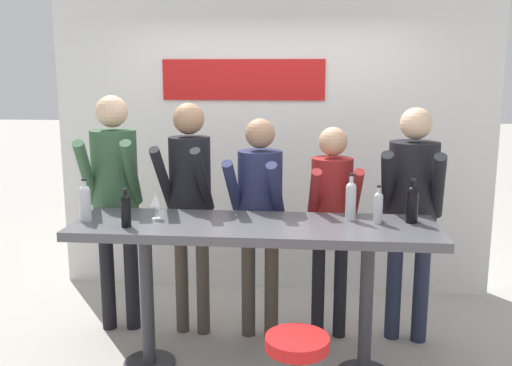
{
  "coord_description": "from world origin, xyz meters",
  "views": [
    {
      "loc": [
        0.36,
        -3.6,
        2.02
      ],
      "look_at": [
        0.0,
        0.1,
        1.3
      ],
      "focal_mm": 40.0,
      "sensor_mm": 36.0,
      "label": 1
    }
  ],
  "objects_px": {
    "person_center_left": "(260,204)",
    "person_center_right": "(412,199)",
    "person_center": "(331,209)",
    "wine_bottle_2": "(85,201)",
    "person_far_left": "(115,186)",
    "tasting_table": "(254,245)",
    "wine_bottle_1": "(378,206)",
    "wine_bottle_0": "(412,202)",
    "wine_bottle_3": "(351,199)",
    "person_left": "(190,191)",
    "wine_glass_0": "(156,201)",
    "wine_bottle_4": "(126,209)"
  },
  "relations": [
    {
      "from": "wine_bottle_3",
      "to": "wine_glass_0",
      "type": "height_order",
      "value": "wine_bottle_3"
    },
    {
      "from": "tasting_table",
      "to": "wine_bottle_0",
      "type": "xyz_separation_m",
      "value": [
        1.03,
        0.12,
        0.28
      ]
    },
    {
      "from": "person_far_left",
      "to": "wine_bottle_3",
      "type": "height_order",
      "value": "person_far_left"
    },
    {
      "from": "tasting_table",
      "to": "wine_bottle_4",
      "type": "height_order",
      "value": "wine_bottle_4"
    },
    {
      "from": "person_center_right",
      "to": "wine_bottle_4",
      "type": "xyz_separation_m",
      "value": [
        -1.91,
        -0.74,
        0.06
      ]
    },
    {
      "from": "wine_bottle_3",
      "to": "wine_bottle_2",
      "type": "bearing_deg",
      "value": -173.77
    },
    {
      "from": "wine_bottle_3",
      "to": "wine_bottle_0",
      "type": "bearing_deg",
      "value": -4.52
    },
    {
      "from": "wine_bottle_3",
      "to": "person_center_left",
      "type": "bearing_deg",
      "value": 150.56
    },
    {
      "from": "person_left",
      "to": "wine_bottle_4",
      "type": "bearing_deg",
      "value": -104.93
    },
    {
      "from": "person_center",
      "to": "wine_bottle_2",
      "type": "relative_size",
      "value": 5.68
    },
    {
      "from": "wine_bottle_1",
      "to": "wine_bottle_2",
      "type": "height_order",
      "value": "wine_bottle_2"
    },
    {
      "from": "tasting_table",
      "to": "wine_bottle_1",
      "type": "height_order",
      "value": "wine_bottle_1"
    },
    {
      "from": "person_left",
      "to": "person_center_right",
      "type": "distance_m",
      "value": 1.65
    },
    {
      "from": "tasting_table",
      "to": "wine_bottle_4",
      "type": "relative_size",
      "value": 9.47
    },
    {
      "from": "wine_bottle_0",
      "to": "wine_bottle_3",
      "type": "bearing_deg",
      "value": 175.48
    },
    {
      "from": "person_center_left",
      "to": "wine_bottle_2",
      "type": "bearing_deg",
      "value": -144.64
    },
    {
      "from": "person_left",
      "to": "wine_bottle_2",
      "type": "relative_size",
      "value": 6.28
    },
    {
      "from": "tasting_table",
      "to": "wine_bottle_3",
      "type": "relative_size",
      "value": 7.55
    },
    {
      "from": "person_far_left",
      "to": "person_center_left",
      "type": "relative_size",
      "value": 1.1
    },
    {
      "from": "person_center_right",
      "to": "wine_bottle_1",
      "type": "distance_m",
      "value": 0.57
    },
    {
      "from": "person_far_left",
      "to": "wine_bottle_4",
      "type": "relative_size",
      "value": 7.33
    },
    {
      "from": "person_far_left",
      "to": "person_center_right",
      "type": "bearing_deg",
      "value": -6.0
    },
    {
      "from": "person_center_left",
      "to": "wine_bottle_3",
      "type": "distance_m",
      "value": 0.75
    },
    {
      "from": "wine_bottle_1",
      "to": "wine_glass_0",
      "type": "height_order",
      "value": "wine_bottle_1"
    },
    {
      "from": "person_left",
      "to": "person_center_right",
      "type": "height_order",
      "value": "person_left"
    },
    {
      "from": "wine_bottle_3",
      "to": "person_center_right",
      "type": "bearing_deg",
      "value": 41.62
    },
    {
      "from": "person_center_left",
      "to": "wine_bottle_1",
      "type": "xyz_separation_m",
      "value": [
        0.82,
        -0.43,
        0.11
      ]
    },
    {
      "from": "wine_bottle_3",
      "to": "wine_bottle_1",
      "type": "bearing_deg",
      "value": -20.11
    },
    {
      "from": "wine_bottle_4",
      "to": "person_center_right",
      "type": "bearing_deg",
      "value": 21.1
    },
    {
      "from": "person_left",
      "to": "wine_bottle_2",
      "type": "distance_m",
      "value": 0.82
    },
    {
      "from": "tasting_table",
      "to": "person_left",
      "type": "bearing_deg",
      "value": 135.57
    },
    {
      "from": "wine_bottle_2",
      "to": "person_left",
      "type": "bearing_deg",
      "value": 44.58
    },
    {
      "from": "person_far_left",
      "to": "person_center",
      "type": "relative_size",
      "value": 1.14
    },
    {
      "from": "tasting_table",
      "to": "wine_glass_0",
      "type": "height_order",
      "value": "wine_glass_0"
    },
    {
      "from": "person_left",
      "to": "wine_bottle_4",
      "type": "distance_m",
      "value": 0.75
    },
    {
      "from": "person_left",
      "to": "tasting_table",
      "type": "bearing_deg",
      "value": -38.66
    },
    {
      "from": "person_center_left",
      "to": "wine_bottle_3",
      "type": "height_order",
      "value": "person_center_left"
    },
    {
      "from": "person_center",
      "to": "wine_bottle_0",
      "type": "bearing_deg",
      "value": -46.73
    },
    {
      "from": "person_center_right",
      "to": "wine_bottle_1",
      "type": "relative_size",
      "value": 7.02
    },
    {
      "from": "person_center_right",
      "to": "wine_bottle_0",
      "type": "height_order",
      "value": "person_center_right"
    },
    {
      "from": "wine_glass_0",
      "to": "wine_bottle_1",
      "type": "bearing_deg",
      "value": 1.35
    },
    {
      "from": "person_center_left",
      "to": "person_center_right",
      "type": "distance_m",
      "value": 1.12
    },
    {
      "from": "tasting_table",
      "to": "wine_bottle_2",
      "type": "height_order",
      "value": "wine_bottle_2"
    },
    {
      "from": "wine_bottle_3",
      "to": "wine_bottle_4",
      "type": "height_order",
      "value": "wine_bottle_3"
    },
    {
      "from": "wine_bottle_1",
      "to": "wine_glass_0",
      "type": "relative_size",
      "value": 1.43
    },
    {
      "from": "wine_bottle_0",
      "to": "wine_bottle_1",
      "type": "xyz_separation_m",
      "value": [
        -0.22,
        -0.03,
        -0.02
      ]
    },
    {
      "from": "person_far_left",
      "to": "wine_bottle_0",
      "type": "relative_size",
      "value": 6.31
    },
    {
      "from": "person_left",
      "to": "wine_bottle_2",
      "type": "xyz_separation_m",
      "value": [
        -0.58,
        -0.57,
        0.04
      ]
    },
    {
      "from": "wine_bottle_2",
      "to": "wine_bottle_4",
      "type": "relative_size",
      "value": 1.14
    },
    {
      "from": "wine_glass_0",
      "to": "wine_bottle_4",
      "type": "bearing_deg",
      "value": -121.62
    }
  ]
}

